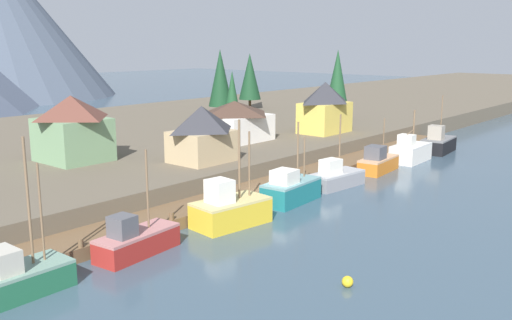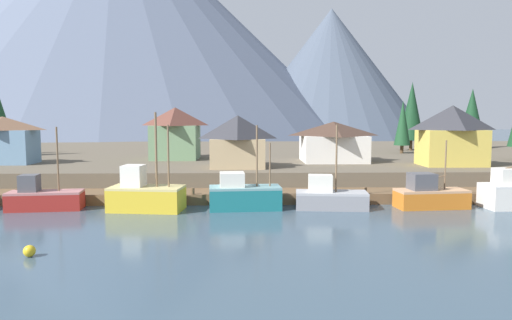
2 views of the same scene
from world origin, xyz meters
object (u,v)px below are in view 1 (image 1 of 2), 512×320
at_px(house_tan, 202,133).
at_px(conifer_near_right, 337,80).
at_px(fishing_boat_orange, 378,162).
at_px(fishing_boat_black, 438,143).
at_px(fishing_boat_red, 136,241).
at_px(house_green, 72,128).
at_px(conifer_mid_left, 220,78).
at_px(fishing_boat_white, 410,152).
at_px(conifer_back_left, 232,92).
at_px(fishing_boat_green, 14,279).
at_px(channel_buoy, 348,282).
at_px(fishing_boat_grey, 336,177).
at_px(house_white, 235,120).
at_px(fishing_boat_yellow, 230,209).
at_px(house_yellow, 325,107).
at_px(fishing_boat_teal, 290,190).
at_px(conifer_mid_right, 250,76).

height_order(house_tan, conifer_near_right, conifer_near_right).
relative_size(fishing_boat_orange, fishing_boat_black, 0.84).
height_order(fishing_boat_red, fishing_boat_black, fishing_boat_black).
height_order(house_green, conifer_mid_left, conifer_mid_left).
height_order(fishing_boat_white, conifer_back_left, conifer_back_left).
distance_m(fishing_boat_orange, fishing_boat_black, 16.02).
xyz_separation_m(fishing_boat_green, fishing_boat_black, (58.87, -0.41, 0.18)).
bearing_deg(conifer_mid_left, channel_buoy, -129.03).
relative_size(fishing_boat_red, conifer_back_left, 0.92).
relative_size(fishing_boat_green, fishing_boat_red, 1.27).
xyz_separation_m(fishing_boat_grey, conifer_mid_left, (19.67, 35.36, 7.87)).
bearing_deg(fishing_boat_orange, conifer_mid_left, 67.78).
bearing_deg(conifer_mid_left, fishing_boat_green, -146.66).
distance_m(fishing_boat_grey, house_white, 18.07).
bearing_deg(conifer_mid_left, fishing_boat_red, -141.87).
xyz_separation_m(fishing_boat_yellow, house_yellow, (32.42, 12.65, 4.69)).
bearing_deg(channel_buoy, conifer_near_right, 33.38).
distance_m(fishing_boat_white, house_tan, 27.82).
xyz_separation_m(fishing_boat_grey, channel_buoy, (-20.23, -13.87, -0.67)).
xyz_separation_m(fishing_boat_green, fishing_boat_white, (50.76, -0.24, 0.19)).
xyz_separation_m(house_tan, conifer_mid_left, (27.96, 24.44, 3.44)).
xyz_separation_m(fishing_boat_yellow, conifer_mid_left, (35.89, 35.73, 7.55)).
height_order(conifer_near_right, conifer_back_left, conifer_near_right).
relative_size(fishing_boat_white, house_green, 0.92).
bearing_deg(house_yellow, fishing_boat_yellow, -158.68).
distance_m(house_white, conifer_near_right, 24.64).
height_order(fishing_boat_yellow, channel_buoy, fishing_boat_yellow).
xyz_separation_m(house_white, house_tan, (-11.81, -6.33, 0.41)).
relative_size(fishing_boat_red, house_tan, 1.17).
bearing_deg(conifer_near_right, house_yellow, -154.59).
xyz_separation_m(conifer_back_left, channel_buoy, (-36.49, -43.39, -6.69)).
distance_m(house_tan, channel_buoy, 27.99).
bearing_deg(conifer_near_right, conifer_back_left, 134.69).
xyz_separation_m(conifer_mid_left, conifer_back_left, (-3.41, -5.84, -1.84)).
relative_size(fishing_boat_green, house_tan, 1.50).
relative_size(fishing_boat_teal, fishing_boat_orange, 1.15).
distance_m(fishing_boat_orange, house_yellow, 14.99).
distance_m(house_white, conifer_back_left, 17.80).
relative_size(fishing_boat_orange, fishing_boat_white, 1.01).
bearing_deg(fishing_boat_black, fishing_boat_yellow, 174.23).
bearing_deg(conifer_back_left, house_tan, -142.86).
height_order(fishing_boat_grey, conifer_mid_right, conifer_mid_right).
bearing_deg(conifer_mid_right, house_yellow, -119.53).
distance_m(house_white, conifer_mid_right, 35.67).
xyz_separation_m(conifer_mid_right, channel_buoy, (-51.67, -53.05, -8.15)).
xyz_separation_m(fishing_boat_grey, house_tan, (-8.30, 10.93, 4.43)).
bearing_deg(fishing_boat_orange, fishing_boat_red, 174.55).
height_order(fishing_boat_orange, fishing_boat_black, fishing_boat_black).
height_order(fishing_boat_yellow, conifer_mid_right, conifer_mid_right).
bearing_deg(fishing_boat_teal, fishing_boat_green, 175.51).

